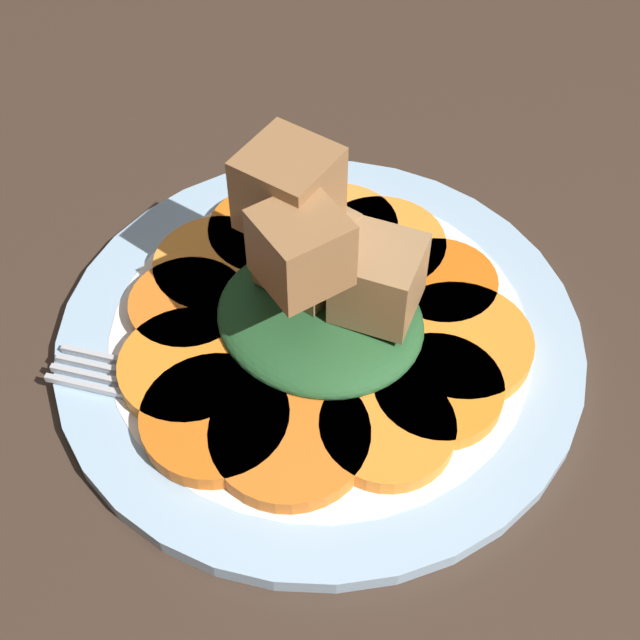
% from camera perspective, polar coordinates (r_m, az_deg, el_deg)
% --- Properties ---
extents(table_slab, '(1.20, 1.20, 0.02)m').
position_cam_1_polar(table_slab, '(0.51, 0.00, -2.21)').
color(table_slab, '#38281E').
rests_on(table_slab, ground).
extents(plate, '(0.29, 0.29, 0.01)m').
position_cam_1_polar(plate, '(0.50, 0.00, -1.16)').
color(plate, '#99B7D1').
rests_on(plate, table_slab).
extents(carrot_slice_0, '(0.07, 0.07, 0.01)m').
position_cam_1_polar(carrot_slice_0, '(0.45, 4.32, -6.92)').
color(carrot_slice_0, orange).
rests_on(carrot_slice_0, plate).
extents(carrot_slice_1, '(0.07, 0.07, 0.01)m').
position_cam_1_polar(carrot_slice_1, '(0.47, 7.56, -4.45)').
color(carrot_slice_1, orange).
rests_on(carrot_slice_1, plate).
extents(carrot_slice_2, '(0.08, 0.08, 0.01)m').
position_cam_1_polar(carrot_slice_2, '(0.49, 8.85, -1.46)').
color(carrot_slice_2, orange).
rests_on(carrot_slice_2, plate).
extents(carrot_slice_3, '(0.06, 0.06, 0.01)m').
position_cam_1_polar(carrot_slice_3, '(0.51, 7.74, 2.27)').
color(carrot_slice_3, '#D55F13').
rests_on(carrot_slice_3, plate).
extents(carrot_slice_4, '(0.08, 0.08, 0.01)m').
position_cam_1_polar(carrot_slice_4, '(0.53, 4.26, 4.62)').
color(carrot_slice_4, orange).
rests_on(carrot_slice_4, plate).
extents(carrot_slice_5, '(0.07, 0.07, 0.01)m').
position_cam_1_polar(carrot_slice_5, '(0.54, 1.25, 5.87)').
color(carrot_slice_5, orange).
rests_on(carrot_slice_5, plate).
extents(carrot_slice_6, '(0.08, 0.08, 0.01)m').
position_cam_1_polar(carrot_slice_6, '(0.54, -3.07, 5.60)').
color(carrot_slice_6, orange).
rests_on(carrot_slice_6, plate).
extents(carrot_slice_7, '(0.08, 0.08, 0.01)m').
position_cam_1_polar(carrot_slice_7, '(0.52, -6.51, 3.39)').
color(carrot_slice_7, orange).
rests_on(carrot_slice_7, plate).
extents(carrot_slice_8, '(0.07, 0.07, 0.01)m').
position_cam_1_polar(carrot_slice_8, '(0.50, -8.41, 0.90)').
color(carrot_slice_8, orange).
rests_on(carrot_slice_8, plate).
extents(carrot_slice_9, '(0.08, 0.08, 0.01)m').
position_cam_1_polar(carrot_slice_9, '(0.48, -8.34, -3.01)').
color(carrot_slice_9, orange).
rests_on(carrot_slice_9, plate).
extents(carrot_slice_10, '(0.08, 0.08, 0.01)m').
position_cam_1_polar(carrot_slice_10, '(0.46, -6.73, -6.28)').
color(carrot_slice_10, orange).
rests_on(carrot_slice_10, plate).
extents(carrot_slice_11, '(0.08, 0.08, 0.01)m').
position_cam_1_polar(carrot_slice_11, '(0.45, -1.96, -7.43)').
color(carrot_slice_11, orange).
rests_on(carrot_slice_11, plate).
extents(center_pile, '(0.12, 0.10, 0.11)m').
position_cam_1_polar(center_pile, '(0.47, 0.02, 2.50)').
color(center_pile, '#235128').
rests_on(center_pile, plate).
extents(fork, '(0.19, 0.07, 0.00)m').
position_cam_1_polar(fork, '(0.47, -6.57, -5.04)').
color(fork, '#B2B2B7').
rests_on(fork, plate).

